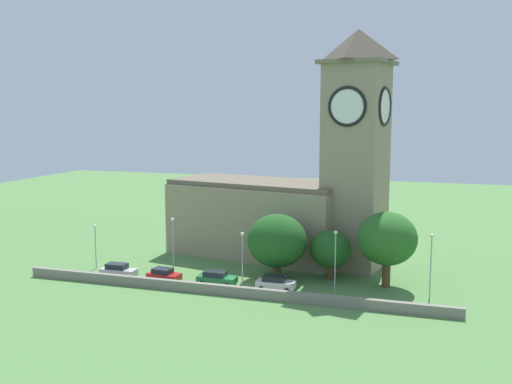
{
  "coord_description": "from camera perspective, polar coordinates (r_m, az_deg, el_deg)",
  "views": [
    {
      "loc": [
        22.77,
        -63.18,
        20.99
      ],
      "look_at": [
        0.82,
        6.45,
        10.78
      ],
      "focal_mm": 40.7,
      "sensor_mm": 36.0,
      "label": 1
    }
  ],
  "objects": [
    {
      "name": "tree_riverside_west",
      "position": [
        70.95,
        12.77,
        -4.52
      ],
      "size": [
        7.1,
        7.1,
        9.14
      ],
      "color": "brown",
      "rests_on": "ground"
    },
    {
      "name": "car_green",
      "position": [
        71.42,
        -3.9,
        -8.43
      ],
      "size": [
        4.79,
        2.22,
        1.7
      ],
      "color": "#1E6B38",
      "rests_on": "ground"
    },
    {
      "name": "car_silver",
      "position": [
        76.13,
        -13.39,
        -7.53
      ],
      "size": [
        4.68,
        2.11,
        1.86
      ],
      "color": "silver",
      "rests_on": "ground"
    },
    {
      "name": "streetlamp_east_mid",
      "position": [
        67.38,
        7.8,
        -5.88
      ],
      "size": [
        0.44,
        0.44,
        7.5
      ],
      "color": "#9EA0A5",
      "rests_on": "ground"
    },
    {
      "name": "quay_barrier",
      "position": [
        67.63,
        -3.08,
        -9.61
      ],
      "size": [
        52.17,
        0.7,
        1.17
      ],
      "primitive_type": "cube",
      "color": "gray",
      "rests_on": "ground"
    },
    {
      "name": "car_red",
      "position": [
        73.46,
        -9.06,
        -8.05
      ],
      "size": [
        4.3,
        2.57,
        1.69
      ],
      "color": "red",
      "rests_on": "ground"
    },
    {
      "name": "streetlamp_west_mid",
      "position": [
        75.41,
        -8.18,
        -4.41
      ],
      "size": [
        0.44,
        0.44,
        7.47
      ],
      "color": "#9EA0A5",
      "rests_on": "ground"
    },
    {
      "name": "tree_by_tower",
      "position": [
        72.8,
        2.08,
        -4.82
      ],
      "size": [
        7.44,
        7.44,
        8.26
      ],
      "color": "brown",
      "rests_on": "ground"
    },
    {
      "name": "streetlamp_central",
      "position": [
        70.33,
        -1.35,
        -5.67
      ],
      "size": [
        0.44,
        0.44,
        6.56
      ],
      "color": "#9EA0A5",
      "rests_on": "ground"
    },
    {
      "name": "church",
      "position": [
        82.2,
        3.47,
        -0.28
      ],
      "size": [
        32.82,
        16.13,
        31.48
      ],
      "color": "gray",
      "rests_on": "ground"
    },
    {
      "name": "streetlamp_east_end",
      "position": [
        68.15,
        16.84,
        -6.01
      ],
      "size": [
        0.44,
        0.44,
        7.45
      ],
      "color": "#9EA0A5",
      "rests_on": "ground"
    },
    {
      "name": "tree_churchyard",
      "position": [
        73.15,
        7.32,
        -5.58
      ],
      "size": [
        5.17,
        5.17,
        6.3
      ],
      "color": "brown",
      "rests_on": "ground"
    },
    {
      "name": "car_white",
      "position": [
        69.41,
        1.91,
        -8.9
      ],
      "size": [
        4.6,
        2.31,
        1.71
      ],
      "color": "silver",
      "rests_on": "ground"
    },
    {
      "name": "ground_plane",
      "position": [
        84.09,
        1.23,
        -6.5
      ],
      "size": [
        200.0,
        200.0,
        0.0
      ],
      "primitive_type": "plane",
      "color": "#517F42"
    },
    {
      "name": "streetlamp_west_end",
      "position": [
        80.57,
        -15.52,
        -4.44
      ],
      "size": [
        0.44,
        0.44,
        5.99
      ],
      "color": "#9EA0A5",
      "rests_on": "ground"
    }
  ]
}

